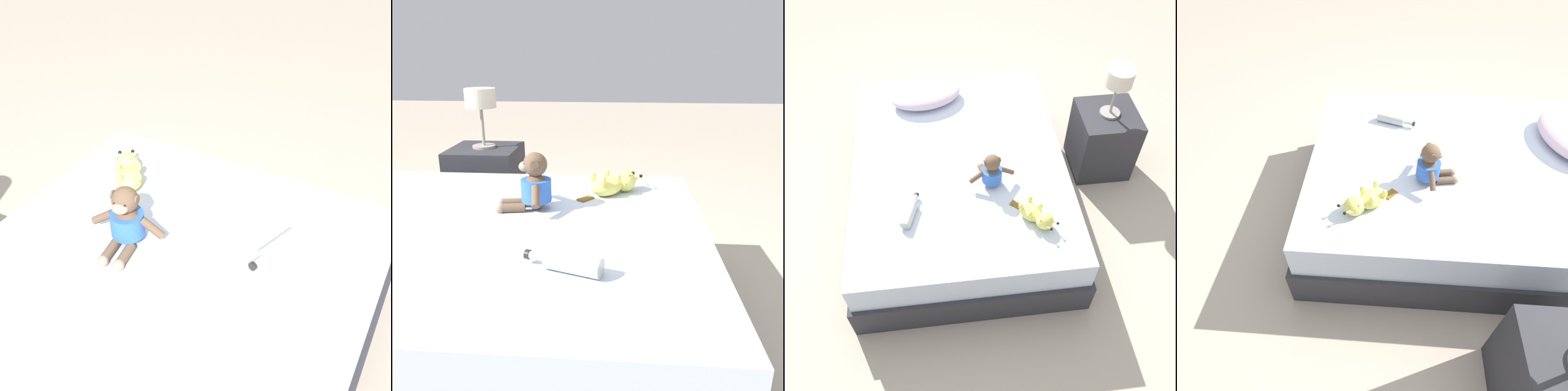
% 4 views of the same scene
% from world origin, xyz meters
% --- Properties ---
extents(ground_plane, '(16.00, 16.00, 0.00)m').
position_xyz_m(ground_plane, '(0.00, 0.00, 0.00)').
color(ground_plane, '#B7A893').
extents(bed, '(1.40, 1.82, 0.46)m').
position_xyz_m(bed, '(0.00, 0.00, 0.23)').
color(bed, '#2D2D33').
rests_on(bed, ground_plane).
extents(plush_monkey, '(0.29, 0.24, 0.24)m').
position_xyz_m(plush_monkey, '(0.18, -0.22, 0.56)').
color(plush_monkey, brown).
rests_on(plush_monkey, bed).
extents(plush_yellow_creature, '(0.25, 0.29, 0.10)m').
position_xyz_m(plush_yellow_creature, '(0.40, -0.54, 0.51)').
color(plush_yellow_creature, '#EAE066').
rests_on(plush_yellow_creature, bed).
extents(glass_bottle, '(0.12, 0.24, 0.06)m').
position_xyz_m(glass_bottle, '(-0.32, -0.43, 0.49)').
color(glass_bottle, '#B7BCB2').
rests_on(glass_bottle, bed).
extents(nightstand, '(0.41, 0.41, 0.51)m').
position_xyz_m(nightstand, '(1.08, 0.27, 0.25)').
color(nightstand, '#2D2D33').
rests_on(nightstand, ground_plane).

